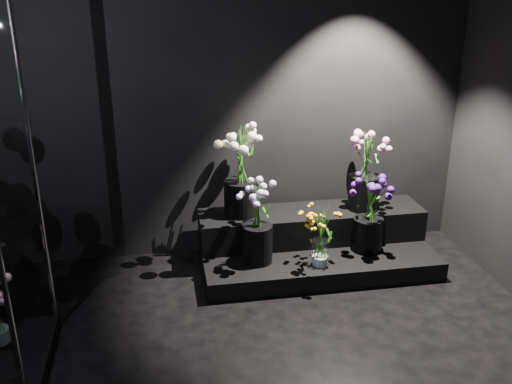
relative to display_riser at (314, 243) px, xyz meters
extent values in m
plane|color=black|center=(-0.64, 0.38, 1.22)|extent=(4.00, 0.00, 4.00)
cube|color=black|center=(0.00, -0.10, -0.10)|extent=(1.92, 0.85, 0.16)
cube|color=black|center=(0.00, 0.12, 0.12)|extent=(1.92, 0.43, 0.27)
cylinder|color=white|center=(-0.05, -0.35, 0.09)|extent=(0.14, 0.14, 0.21)
cylinder|color=black|center=(-0.53, -0.21, 0.14)|extent=(0.24, 0.24, 0.31)
cylinder|color=black|center=(0.41, -0.16, 0.12)|extent=(0.25, 0.25, 0.28)
cylinder|color=black|center=(-0.61, 0.14, 0.40)|extent=(0.28, 0.28, 0.30)
cylinder|color=black|center=(0.44, 0.08, 0.40)|extent=(0.26, 0.26, 0.30)
camera|label=1|loc=(-1.25, -4.20, 2.15)|focal=40.00mm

